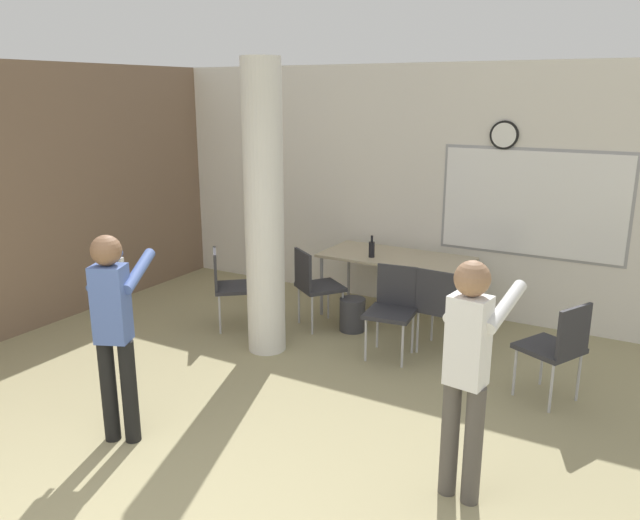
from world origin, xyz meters
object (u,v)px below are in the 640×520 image
at_px(chair_mid_room, 557,344).
at_px(person_playing_side, 468,362).
at_px(chair_table_left, 314,282).
at_px(chair_near_pillar, 228,282).
at_px(chair_table_right, 441,304).
at_px(person_playing_front, 114,322).
at_px(folding_table, 396,260).
at_px(bottle_on_table, 372,249).
at_px(chair_table_front, 393,305).

distance_m(chair_mid_room, person_playing_side, 1.67).
bearing_deg(chair_table_left, person_playing_side, -42.19).
bearing_deg(person_playing_side, chair_near_pillar, 152.42).
distance_m(chair_table_right, person_playing_front, 3.08).
distance_m(chair_mid_room, person_playing_front, 3.46).
bearing_deg(chair_table_right, person_playing_front, -119.51).
bearing_deg(chair_mid_room, chair_table_left, 169.44).
relative_size(folding_table, person_playing_front, 1.06).
bearing_deg(chair_mid_room, folding_table, 148.15).
height_order(chair_near_pillar, person_playing_front, person_playing_front).
distance_m(folding_table, bottle_on_table, 0.32).
distance_m(bottle_on_table, chair_table_left, 0.75).
bearing_deg(chair_table_front, chair_table_right, 34.08).
xyz_separation_m(bottle_on_table, chair_table_front, (0.60, -0.80, -0.31)).
bearing_deg(person_playing_side, chair_table_front, 124.87).
bearing_deg(chair_table_left, folding_table, 48.82).
distance_m(chair_near_pillar, person_playing_front, 2.34).
xyz_separation_m(folding_table, bottle_on_table, (-0.22, -0.18, 0.14)).
distance_m(bottle_on_table, person_playing_front, 3.23).
xyz_separation_m(chair_table_left, chair_table_front, (1.02, -0.26, 0.00)).
xyz_separation_m(bottle_on_table, chair_mid_room, (2.15, -1.02, -0.31)).
relative_size(bottle_on_table, chair_mid_room, 0.28).
relative_size(bottle_on_table, chair_table_left, 0.28).
bearing_deg(chair_near_pillar, person_playing_front, -72.08).
relative_size(bottle_on_table, chair_table_front, 0.28).
relative_size(chair_table_right, chair_mid_room, 1.00).
bearing_deg(chair_table_front, person_playing_side, -55.13).
height_order(chair_table_left, chair_mid_room, same).
xyz_separation_m(folding_table, chair_table_left, (-0.63, -0.72, -0.17)).
bearing_deg(chair_mid_room, chair_near_pillar, 179.65).
bearing_deg(chair_near_pillar, chair_table_right, 11.86).
height_order(chair_table_front, person_playing_front, person_playing_front).
xyz_separation_m(chair_table_left, chair_near_pillar, (-0.80, -0.46, 0.00)).
height_order(chair_mid_room, person_playing_front, person_playing_front).
relative_size(chair_table_right, chair_near_pillar, 1.00).
bearing_deg(person_playing_front, folding_table, 77.84).
relative_size(person_playing_side, person_playing_front, 1.00).
relative_size(bottle_on_table, person_playing_front, 0.16).
bearing_deg(person_playing_side, person_playing_front, -166.31).
xyz_separation_m(chair_table_right, chair_near_pillar, (-2.21, -0.46, 0.00)).
distance_m(folding_table, chair_near_pillar, 1.87).
height_order(chair_table_front, person_playing_side, person_playing_side).
height_order(chair_table_right, person_playing_front, person_playing_front).
height_order(chair_table_left, person_playing_front, person_playing_front).
xyz_separation_m(folding_table, chair_table_front, (0.39, -0.98, -0.17)).
relative_size(chair_near_pillar, person_playing_side, 0.56).
height_order(folding_table, person_playing_side, person_playing_side).
bearing_deg(chair_table_front, person_playing_front, -114.96).
height_order(chair_table_left, chair_table_right, same).
distance_m(chair_table_left, chair_table_right, 1.41).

